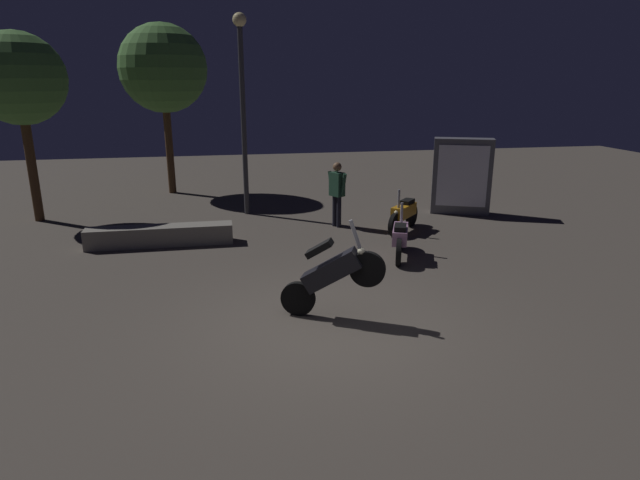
% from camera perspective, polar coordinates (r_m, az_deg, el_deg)
% --- Properties ---
extents(ground_plane, '(40.00, 40.00, 0.00)m').
position_cam_1_polar(ground_plane, '(8.38, 0.79, -9.08)').
color(ground_plane, '#4C443D').
extents(motorcycle_black_foreground, '(1.57, 0.73, 1.63)m').
position_cam_1_polar(motorcycle_black_foreground, '(8.36, 1.25, -3.61)').
color(motorcycle_black_foreground, black).
rests_on(motorcycle_black_foreground, ground_plane).
extents(motorcycle_pink_parked_left, '(0.69, 1.58, 1.11)m').
position_cam_1_polar(motorcycle_pink_parked_left, '(11.48, 8.51, 0.29)').
color(motorcycle_pink_parked_left, black).
rests_on(motorcycle_pink_parked_left, ground_plane).
extents(motorcycle_orange_parked_right, '(1.19, 1.30, 1.11)m').
position_cam_1_polar(motorcycle_orange_parked_right, '(13.53, 8.88, 2.78)').
color(motorcycle_orange_parked_right, black).
rests_on(motorcycle_orange_parked_right, ground_plane).
extents(person_rider_beside, '(0.41, 0.62, 1.66)m').
position_cam_1_polar(person_rider_beside, '(13.64, 1.82, 5.46)').
color(person_rider_beside, black).
rests_on(person_rider_beside, ground_plane).
extents(streetlamp_near, '(0.36, 0.36, 5.29)m').
position_cam_1_polar(streetlamp_near, '(14.92, -8.25, 15.34)').
color(streetlamp_near, '#38383D').
rests_on(streetlamp_near, ground_plane).
extents(tree_left_bg, '(2.75, 2.75, 5.35)m').
position_cam_1_polar(tree_left_bg, '(18.40, -16.33, 17.04)').
color(tree_left_bg, '#4C331E').
rests_on(tree_left_bg, ground_plane).
extents(tree_center_bg, '(2.31, 2.31, 4.82)m').
position_cam_1_polar(tree_center_bg, '(15.91, -29.39, 14.62)').
color(tree_center_bg, '#4C331E').
rests_on(tree_center_bg, ground_plane).
extents(kiosk_billboard, '(1.67, 1.07, 2.10)m').
position_cam_1_polar(kiosk_billboard, '(15.57, 14.82, 6.56)').
color(kiosk_billboard, '#595960').
rests_on(kiosk_billboard, ground_plane).
extents(planter_wall_low, '(3.26, 0.50, 0.45)m').
position_cam_1_polar(planter_wall_low, '(12.77, -16.61, 0.45)').
color(planter_wall_low, gray).
rests_on(planter_wall_low, ground_plane).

